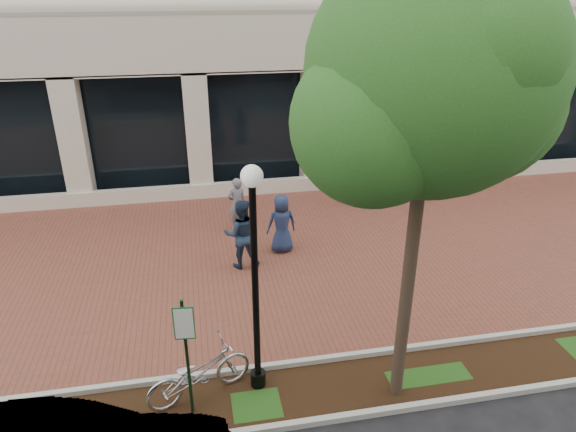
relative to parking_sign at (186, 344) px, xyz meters
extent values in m
plane|color=black|center=(2.56, 5.34, -1.49)|extent=(120.00, 120.00, 0.00)
cube|color=brown|center=(2.56, 5.34, -1.49)|extent=(40.00, 9.00, 0.01)
cube|color=black|center=(2.56, 0.09, -1.49)|extent=(40.00, 1.50, 0.01)
cube|color=#B2B1A7|center=(2.56, 0.84, -1.43)|extent=(40.00, 0.12, 0.12)
cube|color=#B2B1A7|center=(2.56, -0.66, -1.43)|extent=(40.00, 0.12, 0.12)
cube|color=black|center=(2.56, 10.94, 0.61)|extent=(40.00, 0.15, 4.20)
cube|color=beige|center=(2.56, 9.84, -1.24)|extent=(40.00, 0.25, 0.50)
cube|color=beige|center=(2.56, 10.24, 0.61)|extent=(0.80, 0.80, 4.20)
cube|color=#123217|center=(0.00, 0.02, -0.33)|extent=(0.05, 0.05, 2.34)
cube|color=#186231|center=(0.00, -0.01, 0.42)|extent=(0.34, 0.02, 0.62)
cube|color=silver|center=(0.00, -0.03, 0.42)|extent=(0.30, 0.01, 0.56)
cylinder|color=black|center=(1.22, 0.46, -1.34)|extent=(0.28, 0.28, 0.30)
cylinder|color=black|center=(1.22, 0.46, 0.51)|extent=(0.12, 0.12, 4.01)
sphere|color=silver|center=(1.22, 0.46, 2.67)|extent=(0.36, 0.36, 0.36)
cylinder|color=#4A362A|center=(3.68, -0.19, 0.50)|extent=(0.22, 0.22, 3.98)
sphere|color=#245019|center=(3.68, -0.19, 4.26)|extent=(3.55, 3.55, 3.55)
sphere|color=#245019|center=(4.65, 0.16, 3.73)|extent=(2.48, 2.48, 2.48)
sphere|color=#245019|center=(2.79, -0.46, 3.64)|extent=(2.31, 2.31, 2.31)
imported|color=#B7B7BC|center=(0.16, 0.40, -0.97)|extent=(2.09, 1.34, 1.04)
imported|color=slate|center=(1.52, 7.16, -0.67)|extent=(0.67, 0.51, 1.64)
imported|color=#1B2C45|center=(1.41, 4.91, -0.55)|extent=(0.95, 0.76, 1.88)
imported|color=#1F2B4E|center=(2.58, 5.54, -0.66)|extent=(0.86, 0.60, 1.67)
cylinder|color=silver|center=(10.17, 9.34, -1.05)|extent=(0.11, 0.11, 0.88)
sphere|color=silver|center=(10.17, 9.34, -0.56)|extent=(0.12, 0.12, 0.12)
imported|color=black|center=(5.50, 8.94, -1.04)|extent=(0.69, 1.75, 0.91)
imported|color=navy|center=(6.05, 8.94, -0.99)|extent=(0.48, 1.67, 1.00)
imported|color=silver|center=(6.60, 8.94, -1.04)|extent=(0.69, 1.75, 0.91)
imported|color=black|center=(7.15, 8.94, -0.99)|extent=(0.64, 1.71, 1.00)
imported|color=navy|center=(7.70, 8.94, -1.04)|extent=(0.86, 1.80, 0.91)
imported|color=black|center=(8.25, 8.94, -0.99)|extent=(0.81, 1.73, 1.00)
cylinder|color=silver|center=(6.88, 8.94, -1.09)|extent=(0.04, 0.04, 0.80)
camera|label=1|loc=(0.37, -6.91, 5.40)|focal=32.00mm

